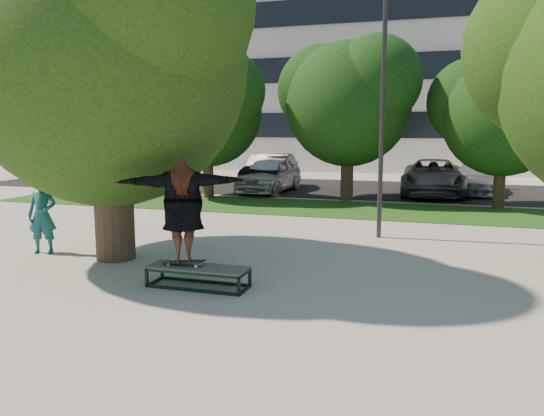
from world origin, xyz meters
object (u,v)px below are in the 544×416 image
(grind_box, at_px, (198,277))
(car_grey, at_px, (433,177))
(car_silver_a, at_px, (269,175))
(car_silver_b, at_px, (474,179))
(tree_left, at_px, (106,49))
(lamppost, at_px, (382,114))
(car_dark, at_px, (270,172))
(bystander, at_px, (42,215))

(grind_box, distance_m, car_grey, 15.51)
(car_grey, bearing_deg, car_silver_a, -171.73)
(car_grey, xyz_separation_m, car_silver_b, (1.71, 1.08, -0.11))
(tree_left, distance_m, car_grey, 15.48)
(car_silver_a, bearing_deg, tree_left, -85.58)
(lamppost, height_order, car_silver_a, lamppost)
(tree_left, height_order, car_dark, tree_left)
(car_dark, bearing_deg, car_grey, -3.38)
(bystander, distance_m, car_silver_b, 17.82)
(grind_box, height_order, car_grey, car_grey)
(grind_box, distance_m, bystander, 4.70)
(lamppost, relative_size, car_dark, 1.23)
(tree_left, distance_m, grind_box, 5.23)
(lamppost, distance_m, bystander, 8.44)
(car_silver_a, relative_size, car_dark, 0.92)
(tree_left, bearing_deg, car_dark, 92.93)
(car_dark, bearing_deg, lamppost, -62.24)
(car_silver_b, bearing_deg, tree_left, -111.22)
(grind_box, relative_size, car_grey, 0.33)
(tree_left, height_order, bystander, tree_left)
(bystander, relative_size, car_grey, 0.32)
(grind_box, distance_m, car_dark, 15.29)
(tree_left, xyz_separation_m, car_grey, (6.52, 13.55, -3.67))
(bystander, height_order, car_dark, bystander)
(car_silver_a, height_order, car_grey, car_silver_a)
(lamppost, height_order, car_silver_b, lamppost)
(car_silver_a, distance_m, car_grey, 7.00)
(bystander, height_order, car_silver_b, bystander)
(grind_box, bearing_deg, car_dark, 102.80)
(lamppost, xyz_separation_m, car_dark, (-5.98, 9.52, -2.33))
(tree_left, xyz_separation_m, grind_box, (2.70, -1.48, -4.23))
(bystander, bearing_deg, grind_box, -37.07)
(tree_left, xyz_separation_m, bystander, (-1.76, -0.14, -3.56))
(car_dark, bearing_deg, car_silver_b, 3.31)
(lamppost, distance_m, grind_box, 6.67)
(grind_box, height_order, bystander, bystander)
(car_dark, bearing_deg, grind_box, -81.58)
(car_grey, bearing_deg, bystander, -122.30)
(car_silver_b, bearing_deg, car_grey, -139.61)
(tree_left, xyz_separation_m, car_silver_b, (8.22, 14.63, -3.78))
(car_silver_a, height_order, car_dark, car_dark)
(lamppost, bearing_deg, car_silver_b, 74.71)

